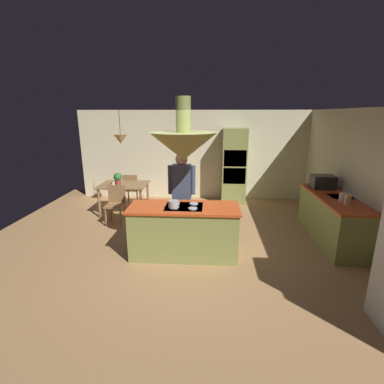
{
  "coord_description": "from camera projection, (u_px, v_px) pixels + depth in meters",
  "views": [
    {
      "loc": [
        0.43,
        -4.78,
        2.44
      ],
      "look_at": [
        0.1,
        0.4,
        1.0
      ],
      "focal_mm": 26.42,
      "sensor_mm": 36.0,
      "label": 1
    }
  ],
  "objects": [
    {
      "name": "wall_right",
      "position": [
        365.0,
        180.0,
        5.12
      ],
      "size": [
        0.1,
        7.2,
        2.55
      ],
      "primitive_type": "cube",
      "color": "beige",
      "rests_on": "ground"
    },
    {
      "name": "chair_by_back_wall",
      "position": [
        131.0,
        187.0,
        7.71
      ],
      "size": [
        0.4,
        0.4,
        0.87
      ],
      "rotation": [
        0.0,
        0.0,
        3.14
      ],
      "color": "olive",
      "rests_on": "ground"
    },
    {
      "name": "ground",
      "position": [
        185.0,
        249.0,
        5.28
      ],
      "size": [
        8.16,
        8.16,
        0.0
      ],
      "primitive_type": "plane",
      "color": "#AD7F51"
    },
    {
      "name": "oven_tower",
      "position": [
        234.0,
        166.0,
        7.86
      ],
      "size": [
        0.66,
        0.62,
        2.07
      ],
      "color": "#8C934C",
      "rests_on": "ground"
    },
    {
      "name": "dining_table",
      "position": [
        124.0,
        188.0,
        7.04
      ],
      "size": [
        1.14,
        0.86,
        0.76
      ],
      "color": "olive",
      "rests_on": "ground"
    },
    {
      "name": "microwave_on_counter",
      "position": [
        323.0,
        182.0,
        6.0
      ],
      "size": [
        0.46,
        0.36,
        0.28
      ],
      "primitive_type": "cube",
      "color": "#232326",
      "rests_on": "counter_run_right"
    },
    {
      "name": "cooking_pot_on_cooktop",
      "position": [
        174.0,
        204.0,
        4.71
      ],
      "size": [
        0.18,
        0.18,
        0.12
      ],
      "primitive_type": "cylinder",
      "color": "#B2B2B7",
      "rests_on": "kitchen_island"
    },
    {
      "name": "chair_facing_island",
      "position": [
        116.0,
        202.0,
        6.45
      ],
      "size": [
        0.4,
        0.4,
        0.87
      ],
      "color": "olive",
      "rests_on": "ground"
    },
    {
      "name": "potted_plant_on_table",
      "position": [
        118.0,
        178.0,
        6.89
      ],
      "size": [
        0.2,
        0.2,
        0.3
      ],
      "color": "#99382D",
      "rests_on": "dining_table"
    },
    {
      "name": "canister_sugar",
      "position": [
        343.0,
        197.0,
        5.09
      ],
      "size": [
        0.13,
        0.13,
        0.16
      ],
      "primitive_type": "cylinder",
      "color": "silver",
      "rests_on": "counter_run_right"
    },
    {
      "name": "counter_run_right",
      "position": [
        332.0,
        218.0,
        5.56
      ],
      "size": [
        0.73,
        2.12,
        0.91
      ],
      "color": "#8C934C",
      "rests_on": "ground"
    },
    {
      "name": "pendant_light_over_table",
      "position": [
        121.0,
        139.0,
        6.71
      ],
      "size": [
        0.32,
        0.32,
        0.82
      ],
      "color": "#E0B266"
    },
    {
      "name": "range_hood",
      "position": [
        183.0,
        145.0,
        4.56
      ],
      "size": [
        1.1,
        1.1,
        1.0
      ],
      "color": "#8C934C"
    },
    {
      "name": "canister_flour",
      "position": [
        348.0,
        199.0,
        4.91
      ],
      "size": [
        0.11,
        0.11,
        0.19
      ],
      "primitive_type": "cylinder",
      "color": "#E0B78C",
      "rests_on": "counter_run_right"
    },
    {
      "name": "wall_back",
      "position": [
        195.0,
        155.0,
        8.26
      ],
      "size": [
        6.8,
        0.1,
        2.55
      ],
      "primitive_type": "cube",
      "color": "beige",
      "rests_on": "ground"
    },
    {
      "name": "kitchen_island",
      "position": [
        184.0,
        231.0,
        4.96
      ],
      "size": [
        1.9,
        0.79,
        0.93
      ],
      "color": "#8C934C",
      "rests_on": "ground"
    },
    {
      "name": "person_at_island",
      "position": [
        182.0,
        191.0,
        5.47
      ],
      "size": [
        0.53,
        0.23,
        1.74
      ],
      "color": "tan",
      "rests_on": "ground"
    },
    {
      "name": "cup_on_table",
      "position": [
        113.0,
        184.0,
        6.8
      ],
      "size": [
        0.07,
        0.07,
        0.09
      ],
      "primitive_type": "cylinder",
      "color": "white",
      "rests_on": "dining_table"
    }
  ]
}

